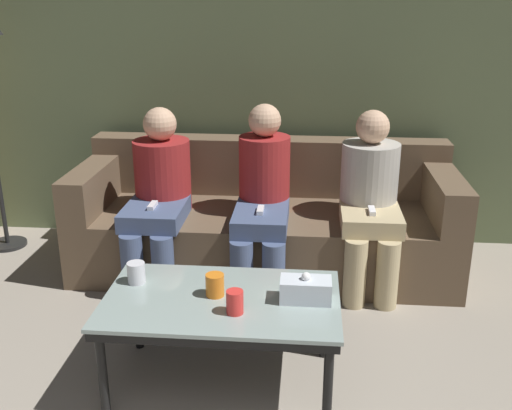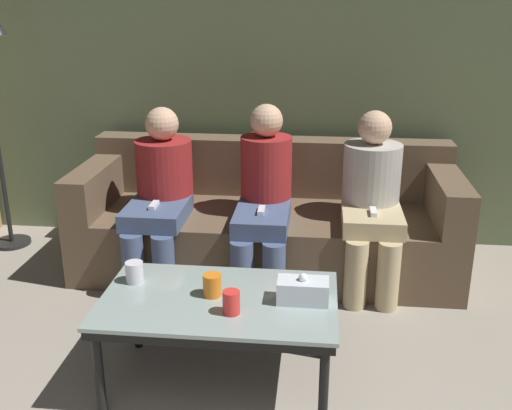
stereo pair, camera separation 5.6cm
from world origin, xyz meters
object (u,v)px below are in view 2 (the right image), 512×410
(cup_near_right, at_px, (231,302))
(cup_far_center, at_px, (134,272))
(cup_near_left, at_px, (212,285))
(seated_person_left_end, at_px, (161,190))
(couch, at_px, (267,223))
(seated_person_mid_left, at_px, (264,194))
(coffee_table, at_px, (219,307))
(seated_person_mid_right, at_px, (372,196))
(tissue_box, at_px, (303,290))

(cup_near_right, height_order, cup_far_center, cup_near_right)
(cup_near_left, height_order, cup_near_right, same)
(cup_near_right, height_order, seated_person_left_end, seated_person_left_end)
(couch, height_order, seated_person_mid_left, seated_person_mid_left)
(cup_far_center, bearing_deg, coffee_table, -15.15)
(coffee_table, bearing_deg, seated_person_left_end, 116.19)
(coffee_table, height_order, seated_person_mid_left, seated_person_mid_left)
(cup_near_left, relative_size, seated_person_mid_right, 0.10)
(cup_near_left, bearing_deg, cup_far_center, 166.37)
(tissue_box, bearing_deg, cup_near_right, -155.12)
(couch, distance_m, tissue_box, 1.35)
(cup_far_center, bearing_deg, cup_near_right, -26.03)
(seated_person_mid_right, bearing_deg, cup_far_center, -138.74)
(cup_near_left, height_order, tissue_box, tissue_box)
(couch, distance_m, coffee_table, 1.32)
(cup_near_left, bearing_deg, tissue_box, -1.38)
(cup_near_right, relative_size, seated_person_left_end, 0.10)
(cup_near_left, xyz_separation_m, cup_near_right, (0.11, -0.14, 0.00))
(couch, xyz_separation_m, seated_person_mid_right, (0.64, -0.20, 0.27))
(cup_near_right, relative_size, seated_person_mid_left, 0.09)
(tissue_box, relative_size, seated_person_mid_left, 0.20)
(couch, xyz_separation_m, seated_person_left_end, (-0.64, -0.21, 0.27))
(couch, height_order, seated_person_mid_right, seated_person_mid_right)
(seated_person_left_end, distance_m, seated_person_mid_right, 1.27)
(cup_near_left, xyz_separation_m, cup_far_center, (-0.38, 0.09, -0.00))
(cup_near_right, distance_m, cup_far_center, 0.54)
(seated_person_mid_right, bearing_deg, cup_near_left, -124.95)
(couch, relative_size, tissue_box, 10.78)
(cup_far_center, relative_size, seated_person_mid_left, 0.09)
(seated_person_left_end, relative_size, seated_person_mid_right, 1.00)
(coffee_table, bearing_deg, seated_person_mid_left, 84.93)
(seated_person_mid_left, bearing_deg, couch, 90.00)
(cup_far_center, bearing_deg, couch, 67.26)
(tissue_box, xyz_separation_m, seated_person_mid_left, (-0.27, 1.07, 0.07))
(cup_near_left, height_order, seated_person_mid_right, seated_person_mid_right)
(cup_near_left, bearing_deg, couch, 84.41)
(coffee_table, height_order, cup_near_left, cup_near_left)
(cup_near_left, distance_m, seated_person_left_end, 1.20)
(seated_person_left_end, height_order, seated_person_mid_right, seated_person_mid_right)
(cup_near_left, relative_size, seated_person_mid_left, 0.09)
(cup_far_center, distance_m, seated_person_mid_left, 1.10)
(cup_near_right, xyz_separation_m, cup_far_center, (-0.48, 0.24, -0.00))
(tissue_box, height_order, seated_person_mid_right, seated_person_mid_right)
(cup_near_right, distance_m, seated_person_mid_left, 1.21)
(couch, relative_size, cup_near_left, 23.62)
(cup_far_center, bearing_deg, seated_person_left_end, 97.66)
(couch, relative_size, cup_near_right, 23.49)
(cup_near_left, relative_size, seated_person_left_end, 0.10)
(cup_near_left, xyz_separation_m, tissue_box, (0.40, -0.01, 0.00))
(seated_person_mid_left, xyz_separation_m, seated_person_mid_right, (0.64, 0.03, -0.00))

